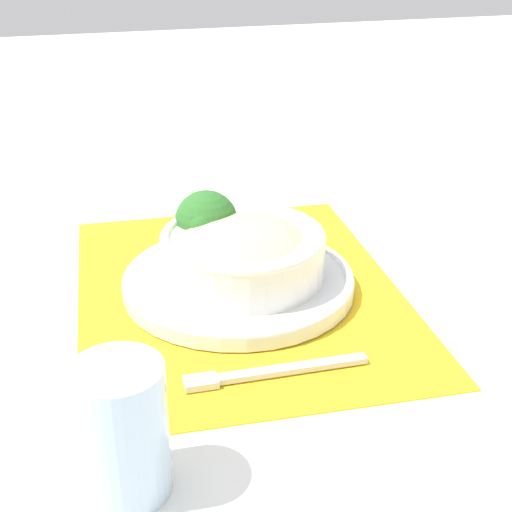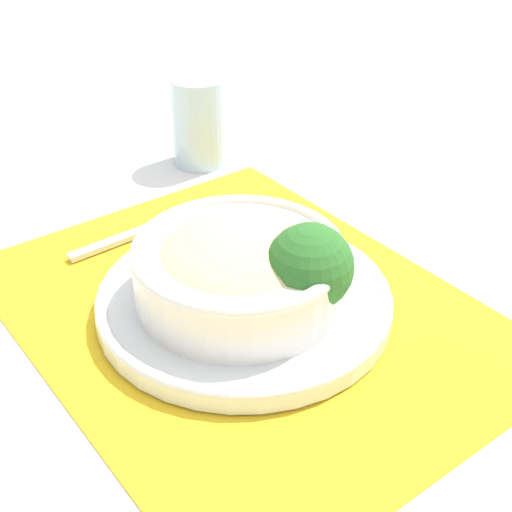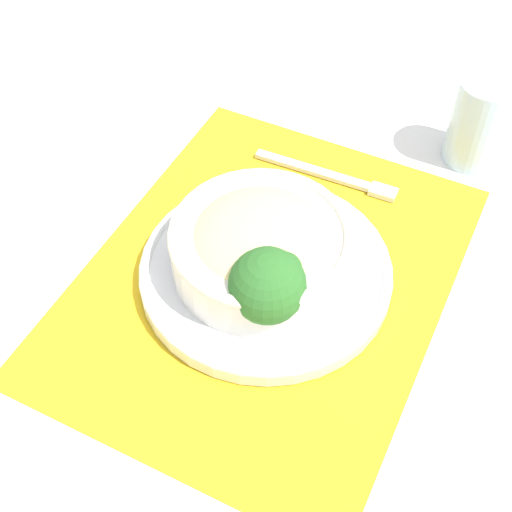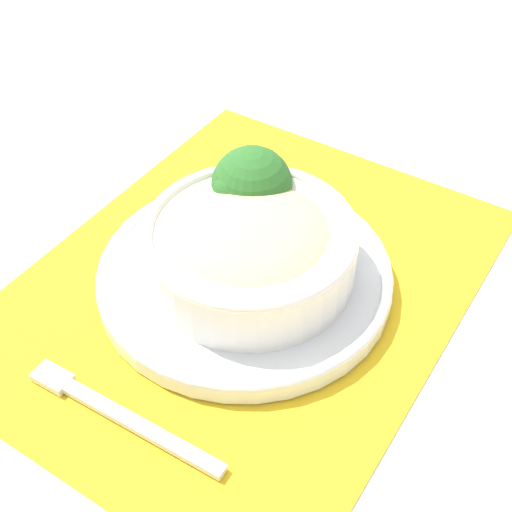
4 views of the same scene
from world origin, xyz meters
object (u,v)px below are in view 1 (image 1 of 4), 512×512
at_px(bowl, 244,251).
at_px(water_glass, 123,437).
at_px(broccoli_floret, 206,222).
at_px(fork, 258,374).

bearing_deg(bowl, water_glass, 148.73).
height_order(broccoli_floret, fork, broccoli_floret).
distance_m(broccoli_floret, water_glass, 0.37).
bearing_deg(broccoli_floret, fork, 179.61).
bearing_deg(fork, broccoli_floret, 1.59).
xyz_separation_m(bowl, broccoli_floret, (0.06, 0.03, 0.02)).
height_order(broccoli_floret, water_glass, water_glass).
bearing_deg(water_glass, fork, -52.01).
xyz_separation_m(bowl, fork, (-0.17, 0.03, -0.05)).
bearing_deg(broccoli_floret, water_glass, 157.61).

